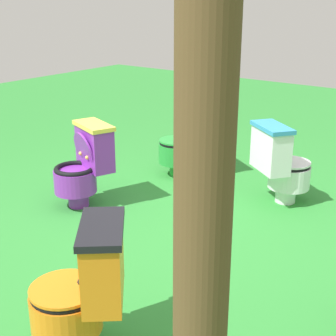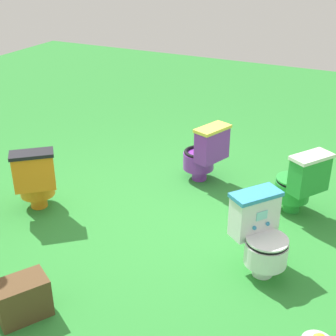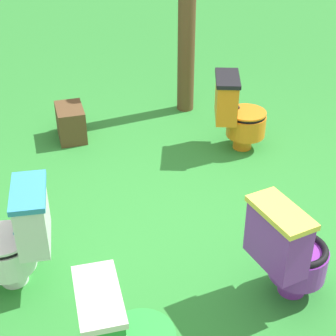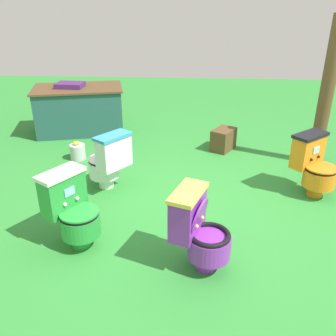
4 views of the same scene
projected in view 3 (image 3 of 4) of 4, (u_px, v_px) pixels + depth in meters
The scene contains 6 objects.
ground at pixel (173, 227), 4.09m from camera, with size 14.00×14.00×0.00m, color #2D8433.
toilet_orange at pixel (237, 113), 4.94m from camera, with size 0.62×0.64×0.73m.
toilet_purple at pixel (289, 251), 3.30m from camera, with size 0.60×0.55×0.73m.
toilet_white at pixel (18, 237), 3.42m from camera, with size 0.63×0.62×0.73m.
wooden_post at pixel (187, 20), 5.34m from camera, with size 0.18×0.18×1.97m, color brown.
small_crate at pixel (71, 123), 5.21m from camera, with size 0.40×0.26×0.33m, color brown.
Camera 3 is at (-2.39, -2.16, 2.57)m, focal length 56.78 mm.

